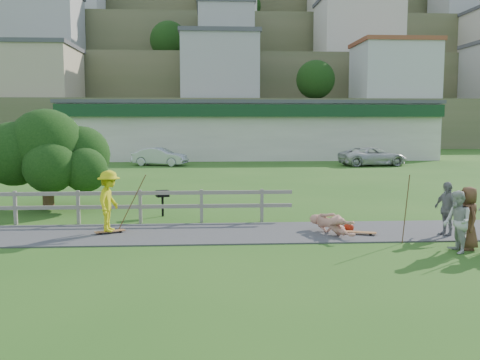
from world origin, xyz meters
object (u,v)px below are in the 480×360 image
Objects in this scene: spectator_a at (457,222)px; bbq at (163,203)px; car_white at (373,156)px; tree at (47,163)px; spectator_b at (447,209)px; car_silver at (160,157)px; skater_fallen at (332,224)px; skater_rider at (109,204)px; spectator_c at (468,218)px.

bbq is (-7.89, 5.73, -0.34)m from spectator_a.
car_white is 1.10× the size of tree.
car_silver is (-10.46, 25.56, -0.13)m from spectator_b.
spectator_b is at bearing -28.94° from skater_fallen.
skater_rider reaches higher than spectator_a.
car_silver is at bearing 78.67° from car_white.
car_silver is (-0.65, 24.69, -0.23)m from skater_rider.
car_white is 25.00m from bbq.
skater_fallen is at bearing -121.22° from spectator_c.
car_silver is 21.83m from bbq.
spectator_c is 1.80× the size of bbq.
car_white is 26.41m from tree.
spectator_b is at bearing 174.84° from spectator_c.
spectator_a is 0.35× the size of tree.
car_white is (5.69, 26.05, -0.13)m from spectator_c.
bbq is at bearing -131.68° from spectator_b.
spectator_c reaches higher than car_white.
skater_fallen is 3.53m from spectator_a.
spectator_a is at bearing -143.81° from car_silver.
skater_rider is 9.97m from spectator_c.
spectator_c is (3.14, -1.91, 0.49)m from skater_fallen.
tree reaches higher than spectator_c.
tree reaches higher than spectator_b.
skater_fallen is 2.01× the size of bbq.
spectator_c is at bearing -96.50° from skater_rider.
bbq is (-8.35, 5.38, -0.37)m from spectator_c.
car_silver is (-10.32, 27.11, -0.15)m from spectator_c.
skater_fallen is 1.12× the size of spectator_c.
skater_rider reaches higher than car_silver.
car_white reaches higher than bbq.
spectator_c reaches higher than spectator_b.
skater_rider is 0.98× the size of skater_fallen.
car_silver is 0.81× the size of car_white.
spectator_b is at bearing 164.90° from spectator_a.
skater_rider reaches higher than spectator_b.
spectator_c is at bearing -29.50° from tree.
skater_fallen is at bearing -113.61° from spectator_b.
skater_rider is 1.09× the size of spectator_c.
spectator_a is (9.21, -2.78, -0.11)m from skater_rider.
car_silver is at bearing 83.12° from skater_fallen.
spectator_b is 14.21m from tree.
spectator_b is at bearing 159.71° from car_white.
spectator_a is at bearing -52.19° from spectator_c.
car_white is at bearing -25.43° from skater_rider.
bbq is (-5.22, 3.47, 0.12)m from skater_fallen.
spectator_c reaches higher than bbq.
spectator_c is at bearing -142.71° from car_silver.
spectator_b is 0.35× the size of tree.
spectator_c is 14.78m from tree.
skater_rider is at bearing -104.37° from spectator_a.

